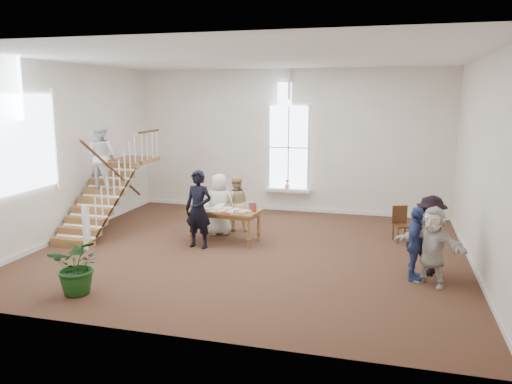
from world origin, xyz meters
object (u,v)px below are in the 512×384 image
(person_yellow, at_px, (236,203))
(library_table, at_px, (225,213))
(elderly_woman, at_px, (219,204))
(side_chair, at_px, (401,222))
(woman_cluster_b, at_px, (430,235))
(floor_plant, at_px, (78,265))
(woman_cluster_c, at_px, (432,246))
(police_officer, at_px, (198,209))
(woman_cluster_a, at_px, (415,244))

(person_yellow, bearing_deg, library_table, 78.99)
(elderly_woman, height_order, side_chair, elderly_woman)
(library_table, relative_size, side_chair, 2.05)
(elderly_woman, distance_m, woman_cluster_b, 5.49)
(person_yellow, bearing_deg, floor_plant, 59.74)
(elderly_woman, bearing_deg, person_yellow, -134.38)
(person_yellow, height_order, floor_plant, person_yellow)
(elderly_woman, height_order, woman_cluster_b, woman_cluster_b)
(floor_plant, bearing_deg, library_table, 68.81)
(woman_cluster_c, bearing_deg, person_yellow, 178.43)
(library_table, height_order, woman_cluster_c, woman_cluster_c)
(woman_cluster_c, distance_m, side_chair, 3.07)
(person_yellow, height_order, woman_cluster_b, woman_cluster_b)
(library_table, relative_size, woman_cluster_c, 1.18)
(library_table, bearing_deg, side_chair, 21.39)
(side_chair, bearing_deg, library_table, 173.95)
(library_table, distance_m, woman_cluster_c, 5.17)
(library_table, xyz_separation_m, person_yellow, (-0.06, 1.11, 0.01))
(police_officer, height_order, woman_cluster_a, police_officer)
(elderly_woman, distance_m, side_chair, 4.73)
(police_officer, xyz_separation_m, side_chair, (4.78, 1.84, -0.45))
(woman_cluster_a, relative_size, floor_plant, 1.36)
(elderly_woman, bearing_deg, police_officer, 72.01)
(elderly_woman, distance_m, person_yellow, 0.59)
(woman_cluster_c, height_order, side_chair, woman_cluster_c)
(police_officer, xyz_separation_m, elderly_woman, (0.10, 1.25, -0.13))
(woman_cluster_b, bearing_deg, elderly_woman, -91.25)
(person_yellow, bearing_deg, police_officer, 63.12)
(woman_cluster_b, xyz_separation_m, side_chair, (-0.53, 2.36, -0.33))
(person_yellow, xyz_separation_m, woman_cluster_a, (4.60, -2.71, -0.01))
(person_yellow, height_order, woman_cluster_a, person_yellow)
(police_officer, distance_m, woman_cluster_c, 5.43)
(library_table, relative_size, person_yellow, 1.21)
(floor_plant, bearing_deg, woman_cluster_b, 23.84)
(library_table, relative_size, woman_cluster_b, 1.12)
(library_table, height_order, woman_cluster_a, woman_cluster_a)
(police_officer, relative_size, person_yellow, 1.24)
(library_table, relative_size, woman_cluster_a, 1.23)
(elderly_woman, bearing_deg, woman_cluster_c, 141.71)
(police_officer, bearing_deg, side_chair, 28.81)
(elderly_woman, distance_m, woman_cluster_a, 5.38)
(woman_cluster_a, bearing_deg, elderly_woman, 79.02)
(woman_cluster_b, bearing_deg, police_officer, -78.06)
(floor_plant, relative_size, side_chair, 1.22)
(person_yellow, xyz_separation_m, side_chair, (4.38, 0.09, -0.27))
(woman_cluster_c, bearing_deg, library_table, -171.27)
(woman_cluster_b, distance_m, side_chair, 2.44)
(woman_cluster_a, distance_m, side_chair, 2.83)
(library_table, bearing_deg, floor_plant, -105.36)
(library_table, xyz_separation_m, side_chair, (4.32, 1.20, -0.25))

